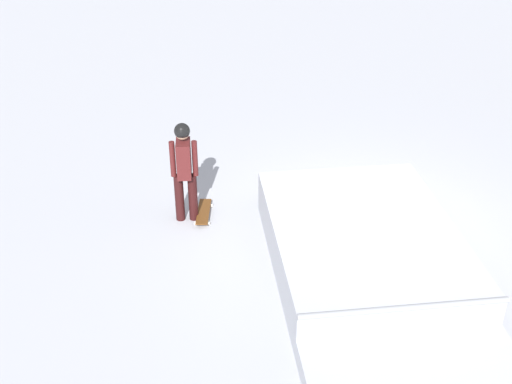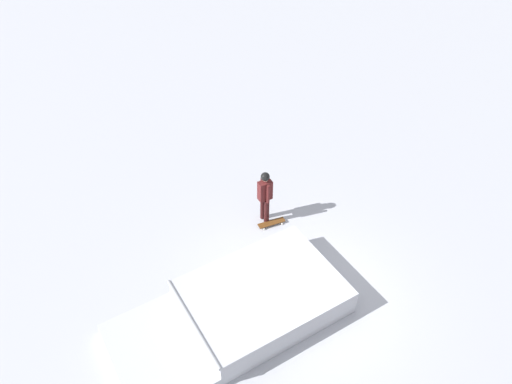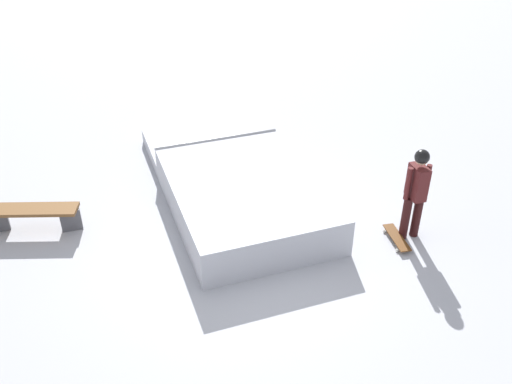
# 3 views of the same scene
# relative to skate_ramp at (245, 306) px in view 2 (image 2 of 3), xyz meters

# --- Properties ---
(ground_plane) EXTENTS (60.00, 60.00, 0.00)m
(ground_plane) POSITION_rel_skate_ramp_xyz_m (-1.42, 0.27, -0.32)
(ground_plane) COLOR #A8AAB2
(skate_ramp) EXTENTS (5.47, 2.75, 0.74)m
(skate_ramp) POSITION_rel_skate_ramp_xyz_m (0.00, 0.00, 0.00)
(skate_ramp) COLOR #B0B3BB
(skate_ramp) RESTS_ON ground
(skater) EXTENTS (0.39, 0.44, 1.73)m
(skater) POSITION_rel_skate_ramp_xyz_m (-2.04, -2.57, 0.69)
(skater) COLOR black
(skater) RESTS_ON ground
(skateboard) EXTENTS (0.82, 0.33, 0.09)m
(skateboard) POSITION_rel_skate_ramp_xyz_m (-2.11, -2.30, -0.24)
(skateboard) COLOR #593314
(skateboard) RESTS_ON ground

